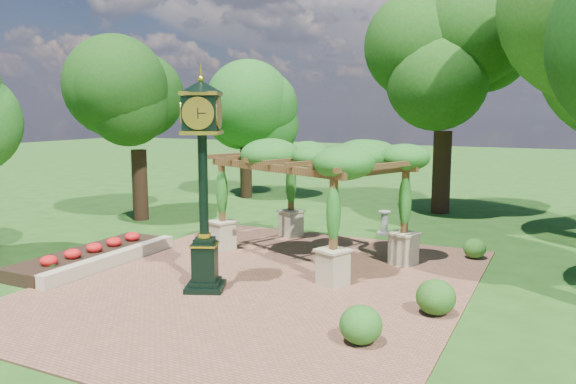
% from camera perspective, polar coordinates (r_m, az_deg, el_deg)
% --- Properties ---
extents(ground, '(120.00, 120.00, 0.00)m').
position_cam_1_polar(ground, '(13.84, -4.69, -10.41)').
color(ground, '#1E4714').
rests_on(ground, ground).
extents(brick_plaza, '(10.00, 12.00, 0.04)m').
position_cam_1_polar(brick_plaza, '(14.66, -2.65, -9.23)').
color(brick_plaza, brown).
rests_on(brick_plaza, ground).
extents(border_wall, '(0.35, 5.00, 0.40)m').
position_cam_1_polar(border_wall, '(16.89, -17.37, -6.60)').
color(border_wall, '#C6B793').
rests_on(border_wall, ground).
extents(flower_bed, '(1.50, 5.00, 0.36)m').
position_cam_1_polar(flower_bed, '(17.52, -19.51, -6.24)').
color(flower_bed, red).
rests_on(flower_bed, ground).
extents(pedestal_clock, '(1.35, 1.35, 5.20)m').
position_cam_1_polar(pedestal_clock, '(13.62, -8.65, 2.62)').
color(pedestal_clock, black).
rests_on(pedestal_clock, brick_plaza).
extents(pergola, '(6.54, 5.36, 3.55)m').
position_cam_1_polar(pergola, '(16.65, 2.15, 3.07)').
color(pergola, '#BAB18A').
rests_on(pergola, brick_plaza).
extents(sundial, '(0.56, 0.56, 0.85)m').
position_cam_1_polar(sundial, '(20.49, 9.75, -3.24)').
color(sundial, gray).
rests_on(sundial, ground).
extents(shrub_front, '(1.07, 1.07, 0.74)m').
position_cam_1_polar(shrub_front, '(11.01, 7.41, -13.22)').
color(shrub_front, '#235A19').
rests_on(shrub_front, brick_plaza).
extents(shrub_mid, '(0.93, 0.93, 0.77)m').
position_cam_1_polar(shrub_mid, '(12.76, 14.79, -10.28)').
color(shrub_mid, '#235317').
rests_on(shrub_mid, brick_plaza).
extents(shrub_back, '(0.73, 0.73, 0.60)m').
position_cam_1_polar(shrub_back, '(17.75, 18.44, -5.46)').
color(shrub_back, '#316B1F').
rests_on(shrub_back, brick_plaza).
extents(tree_west_near, '(3.62, 3.62, 7.38)m').
position_cam_1_polar(tree_west_near, '(23.34, -15.15, 9.54)').
color(tree_west_near, black).
rests_on(tree_west_near, ground).
extents(tree_west_far, '(4.00, 4.00, 6.57)m').
position_cam_1_polar(tree_west_far, '(28.51, -4.36, 8.46)').
color(tree_west_far, black).
rests_on(tree_west_far, ground).
extents(tree_north, '(4.98, 4.98, 9.16)m').
position_cam_1_polar(tree_north, '(25.06, 15.73, 12.25)').
color(tree_north, black).
rests_on(tree_north, ground).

